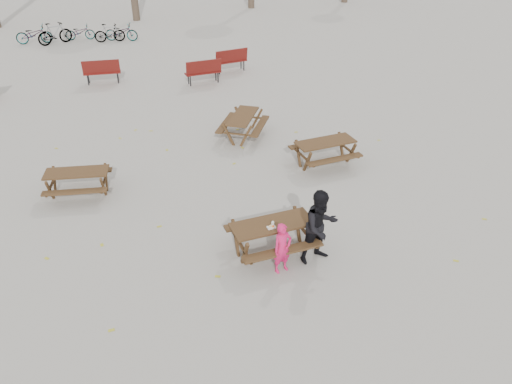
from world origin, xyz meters
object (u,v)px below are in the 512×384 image
object	(u,v)px
food_tray	(271,227)
picnic_table_far	(243,126)
picnic_table_east	(325,153)
picnic_table_north	(79,183)
main_picnic_table	(272,230)
adult	(321,227)
soda_bottle	(273,225)
child	(282,248)

from	to	relation	value
food_tray	picnic_table_far	xyz separation A→B (m)	(1.55, 6.16, -0.42)
picnic_table_east	picnic_table_north	distance (m)	6.92
main_picnic_table	adult	xyz separation A→B (m)	(0.86, -0.59, 0.27)
soda_bottle	picnic_table_north	bearing A→B (deg)	131.52
soda_bottle	adult	size ratio (longest dim) A/B	0.10
main_picnic_table	picnic_table_east	distance (m)	4.50
picnic_table_east	adult	bearing A→B (deg)	-120.69
picnic_table_north	picnic_table_far	bearing A→B (deg)	33.24
main_picnic_table	child	world-z (taller)	child
picnic_table_north	picnic_table_east	bearing A→B (deg)	6.93
soda_bottle	picnic_table_east	size ratio (longest dim) A/B	0.10
picnic_table_far	adult	bearing A→B (deg)	-150.45
adult	picnic_table_north	size ratio (longest dim) A/B	1.06
main_picnic_table	picnic_table_far	world-z (taller)	main_picnic_table
picnic_table_north	soda_bottle	bearing A→B (deg)	-35.03
food_tray	adult	size ratio (longest dim) A/B	0.10
picnic_table_north	main_picnic_table	bearing A→B (deg)	-33.47
food_tray	picnic_table_far	size ratio (longest dim) A/B	0.10
main_picnic_table	picnic_table_north	distance (m)	5.62
picnic_table_far	soda_bottle	bearing A→B (deg)	-159.10
picnic_table_east	picnic_table_far	world-z (taller)	picnic_table_east
adult	picnic_table_east	xyz separation A→B (m)	(2.18, 3.91, -0.49)
main_picnic_table	child	size ratio (longest dim) A/B	1.53
picnic_table_east	picnic_table_far	xyz separation A→B (m)	(-1.58, 2.69, -0.00)
child	picnic_table_far	bearing A→B (deg)	66.79
main_picnic_table	picnic_table_north	world-z (taller)	main_picnic_table
main_picnic_table	soda_bottle	size ratio (longest dim) A/B	10.59
adult	picnic_table_north	bearing A→B (deg)	126.59
child	picnic_table_north	distance (m)	6.09
food_tray	soda_bottle	size ratio (longest dim) A/B	1.06
picnic_table_north	picnic_table_far	xyz separation A→B (m)	(5.29, 1.90, 0.02)
picnic_table_far	picnic_table_east	bearing A→B (deg)	-114.77
soda_bottle	picnic_table_north	size ratio (longest dim) A/B	0.11
picnic_table_far	child	bearing A→B (deg)	-157.97
soda_bottle	picnic_table_far	distance (m)	6.36
main_picnic_table	picnic_table_far	distance (m)	6.18
soda_bottle	picnic_table_far	world-z (taller)	soda_bottle
soda_bottle	picnic_table_east	distance (m)	4.68
food_tray	picnic_table_east	bearing A→B (deg)	47.97
main_picnic_table	food_tray	bearing A→B (deg)	-119.82
food_tray	soda_bottle	world-z (taller)	soda_bottle
food_tray	child	size ratio (longest dim) A/B	0.15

